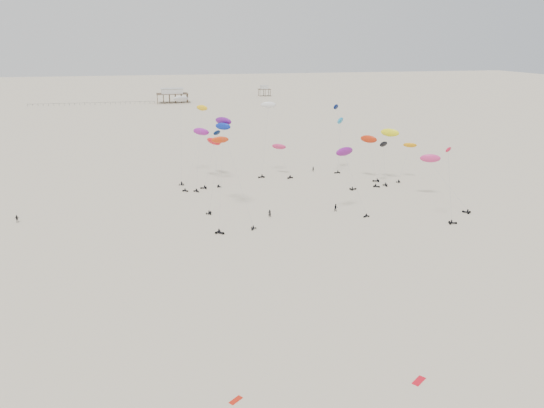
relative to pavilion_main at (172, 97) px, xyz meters
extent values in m
plane|color=beige|center=(10.00, -150.00, -4.22)|extent=(900.00, 900.00, 0.00)
cube|color=brown|center=(0.00, 0.00, 1.93)|extent=(21.00, 13.00, 0.30)
cube|color=silver|center=(0.00, 0.00, 3.68)|extent=(14.00, 8.40, 3.20)
cube|color=#B2B2AD|center=(0.00, 0.00, 5.43)|extent=(15.00, 9.00, 0.30)
cube|color=brown|center=(70.00, 30.00, 0.93)|extent=(9.00, 7.00, 0.30)
cube|color=silver|center=(70.00, 30.00, 2.28)|extent=(5.60, 4.20, 2.40)
cube|color=#B2B2AD|center=(70.00, 30.00, 3.63)|extent=(6.00, 4.50, 0.30)
cube|color=black|center=(-52.00, 0.00, -2.77)|extent=(80.00, 0.10, 0.10)
cylinder|color=gray|center=(-1.86, -221.25, 7.20)|extent=(0.03, 0.03, 22.47)
ellipsoid|color=yellow|center=(-0.38, -218.36, 18.65)|extent=(3.70, 3.70, 1.89)
cylinder|color=gray|center=(59.32, -225.58, 1.05)|extent=(0.03, 0.03, 10.76)
ellipsoid|color=orange|center=(61.55, -224.00, 6.41)|extent=(4.48, 3.64, 2.02)
cylinder|color=gray|center=(1.48, -218.29, 3.39)|extent=(0.03, 0.03, 15.83)
ellipsoid|color=#051742|center=(3.94, -215.31, 10.91)|extent=(3.27, 3.48, 1.71)
cylinder|color=gray|center=(4.13, -252.05, 6.63)|extent=(0.03, 0.03, 24.26)
ellipsoid|color=#0C27A6|center=(1.82, -245.98, 17.58)|extent=(3.98, 3.35, 1.90)
cylinder|color=gray|center=(0.42, -251.92, 7.17)|extent=(0.03, 0.03, 25.94)
ellipsoid|color=#681781|center=(2.11, -244.65, 18.62)|extent=(4.55, 4.59, 2.33)
cylinder|color=gray|center=(-0.03, -241.70, 4.38)|extent=(0.03, 0.03, 17.44)
ellipsoid|color=red|center=(1.93, -238.59, 13.07)|extent=(4.38, 1.85, 2.19)
cylinder|color=gray|center=(-3.35, -217.23, 3.10)|extent=(0.03, 0.03, 18.63)
ellipsoid|color=purple|center=(-0.30, -211.50, 10.78)|extent=(5.69, 5.29, 2.79)
cylinder|color=gray|center=(40.20, -224.62, 6.80)|extent=(0.03, 0.03, 25.31)
ellipsoid|color=#051344|center=(39.80, -217.29, 17.74)|extent=(3.07, 3.40, 1.66)
cylinder|color=gray|center=(59.15, -250.75, 1.10)|extent=(0.03, 0.03, 17.72)
ellipsoid|color=#DC337C|center=(57.73, -243.29, 6.65)|extent=(5.70, 3.69, 2.62)
cylinder|color=gray|center=(19.09, -211.79, 6.89)|extent=(0.03, 0.03, 20.91)
ellipsoid|color=white|center=(20.36, -211.16, 18.08)|extent=(4.86, 2.54, 2.24)
cylinder|color=gray|center=(43.52, -210.88, 3.96)|extent=(0.03, 0.03, 15.26)
ellipsoid|color=#198BC2|center=(44.17, -209.58, 12.34)|extent=(4.40, 5.15, 2.46)
cylinder|color=gray|center=(51.60, -264.13, 4.66)|extent=(0.03, 0.03, 16.53)
ellipsoid|color=red|center=(50.48, -263.56, 13.35)|extent=(2.96, 2.83, 1.44)
cylinder|color=gray|center=(25.00, -213.01, 0.37)|extent=(0.03, 0.03, 9.24)
ellipsoid|color=#D3316B|center=(23.77, -210.80, 5.08)|extent=(5.05, 4.38, 2.35)
cylinder|color=gray|center=(32.53, -253.59, 3.43)|extent=(0.03, 0.03, 15.39)
ellipsoid|color=#811888|center=(30.14, -251.66, 11.43)|extent=(5.59, 3.75, 2.59)
cylinder|color=gray|center=(51.15, -228.11, 3.13)|extent=(0.03, 0.03, 15.26)
ellipsoid|color=#FFFB15|center=(53.93, -225.59, 10.78)|extent=(5.36, 5.09, 2.68)
cylinder|color=gray|center=(3.59, -214.04, 1.10)|extent=(0.03, 0.03, 15.96)
ellipsoid|color=red|center=(3.81, -207.59, 6.93)|extent=(5.74, 6.88, 3.09)
cylinder|color=gray|center=(-6.27, -210.51, 7.84)|extent=(0.03, 0.03, 24.79)
ellipsoid|color=silver|center=(-5.52, -205.40, 19.94)|extent=(4.91, 2.79, 2.30)
cylinder|color=gray|center=(49.98, -223.24, 1.95)|extent=(0.03, 0.03, 11.48)
ellipsoid|color=red|center=(49.08, -221.53, 8.33)|extent=(4.92, 5.21, 2.60)
cylinder|color=gray|center=(51.51, -228.60, 1.78)|extent=(0.03, 0.03, 11.00)
ellipsoid|color=black|center=(51.46, -227.05, 7.72)|extent=(3.79, 3.03, 1.79)
imported|color=black|center=(12.03, -250.48, -4.22)|extent=(0.90, 0.69, 2.25)
imported|color=black|center=(29.22, -249.70, -4.22)|extent=(1.14, 0.70, 2.27)
imported|color=black|center=(-46.99, -241.05, -4.22)|extent=(1.34, 0.85, 2.13)
imported|color=black|center=(35.97, -208.14, -4.22)|extent=(0.83, 0.72, 1.92)
cube|color=red|center=(16.48, -317.74, -4.22)|extent=(2.30, 2.03, 0.08)
cube|color=red|center=(-6.73, -316.35, -4.22)|extent=(1.85, 1.66, 0.07)
camera|label=1|loc=(-14.29, -369.55, 37.15)|focal=35.00mm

